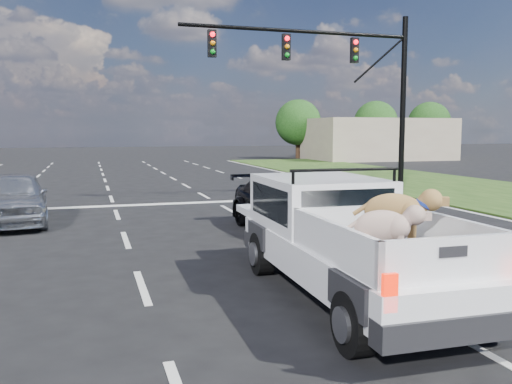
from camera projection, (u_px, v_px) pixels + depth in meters
ground at (246, 279)px, 9.29m from camera, size 160.00×160.00×0.00m
road_markings at (182, 219)px, 15.52m from camera, size 17.75×60.00×0.01m
traffic_signal at (349, 73)px, 20.84m from camera, size 9.11×0.31×7.00m
building_right at (378, 139)px, 47.82m from camera, size 12.00×7.00×3.60m
tree_far_d at (298, 123)px, 49.69m from camera, size 4.20×4.20×5.40m
tree_far_e at (376, 123)px, 52.04m from camera, size 4.20×4.20×5.40m
tree_far_f at (429, 123)px, 53.80m from camera, size 4.20×4.20×5.40m
pickup_truck at (344, 237)px, 8.23m from camera, size 2.07×5.28×1.97m
silver_sedan at (14, 198)px, 14.73m from camera, size 2.02×4.31×1.43m
black_coupe at (289, 206)px, 13.39m from camera, size 2.14×4.77×1.36m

